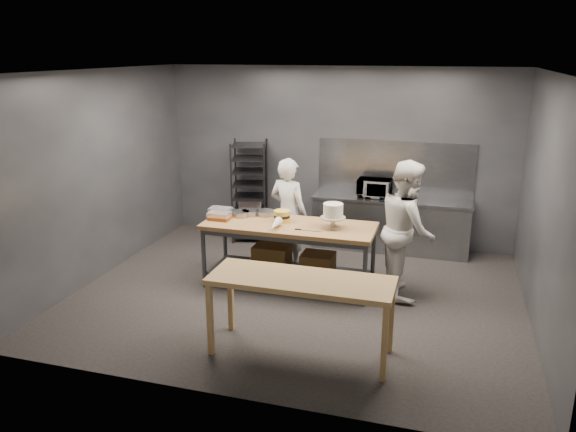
{
  "coord_description": "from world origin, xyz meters",
  "views": [
    {
      "loc": [
        1.89,
        -6.89,
        3.26
      ],
      "look_at": [
        -0.21,
        0.22,
        1.05
      ],
      "focal_mm": 35.0,
      "sensor_mm": 36.0,
      "label": 1
    }
  ],
  "objects_px": {
    "frosted_cake_stand": "(333,212)",
    "near_counter": "(301,286)",
    "chef_right": "(407,229)",
    "speed_rack": "(250,192)",
    "layer_cake": "(282,216)",
    "microwave": "(374,188)",
    "work_table": "(290,247)",
    "chef_behind": "(288,214)"
  },
  "relations": [
    {
      "from": "layer_cake",
      "to": "chef_behind",
      "type": "bearing_deg",
      "value": 97.83
    },
    {
      "from": "work_table",
      "to": "layer_cake",
      "type": "bearing_deg",
      "value": 152.61
    },
    {
      "from": "chef_right",
      "to": "microwave",
      "type": "height_order",
      "value": "chef_right"
    },
    {
      "from": "chef_behind",
      "to": "microwave",
      "type": "xyz_separation_m",
      "value": [
        1.13,
        1.22,
        0.19
      ]
    },
    {
      "from": "work_table",
      "to": "near_counter",
      "type": "bearing_deg",
      "value": -70.11
    },
    {
      "from": "chef_right",
      "to": "frosted_cake_stand",
      "type": "xyz_separation_m",
      "value": [
        -0.98,
        -0.2,
        0.21
      ]
    },
    {
      "from": "speed_rack",
      "to": "microwave",
      "type": "height_order",
      "value": "speed_rack"
    },
    {
      "from": "work_table",
      "to": "speed_rack",
      "type": "distance_m",
      "value": 2.23
    },
    {
      "from": "chef_behind",
      "to": "frosted_cake_stand",
      "type": "height_order",
      "value": "chef_behind"
    },
    {
      "from": "near_counter",
      "to": "layer_cake",
      "type": "distance_m",
      "value": 2.03
    },
    {
      "from": "near_counter",
      "to": "speed_rack",
      "type": "xyz_separation_m",
      "value": [
        -1.91,
        3.6,
        0.04
      ]
    },
    {
      "from": "work_table",
      "to": "chef_behind",
      "type": "distance_m",
      "value": 0.77
    },
    {
      "from": "speed_rack",
      "to": "chef_behind",
      "type": "bearing_deg",
      "value": -47.45
    },
    {
      "from": "near_counter",
      "to": "chef_right",
      "type": "height_order",
      "value": "chef_right"
    },
    {
      "from": "chef_right",
      "to": "frosted_cake_stand",
      "type": "relative_size",
      "value": 5.43
    },
    {
      "from": "microwave",
      "to": "work_table",
      "type": "bearing_deg",
      "value": -115.51
    },
    {
      "from": "chef_behind",
      "to": "frosted_cake_stand",
      "type": "bearing_deg",
      "value": 156.48
    },
    {
      "from": "work_table",
      "to": "microwave",
      "type": "height_order",
      "value": "microwave"
    },
    {
      "from": "work_table",
      "to": "chef_behind",
      "type": "relative_size",
      "value": 1.4
    },
    {
      "from": "speed_rack",
      "to": "frosted_cake_stand",
      "type": "height_order",
      "value": "speed_rack"
    },
    {
      "from": "speed_rack",
      "to": "near_counter",
      "type": "bearing_deg",
      "value": -62.05
    },
    {
      "from": "microwave",
      "to": "frosted_cake_stand",
      "type": "bearing_deg",
      "value": -98.55
    },
    {
      "from": "chef_right",
      "to": "frosted_cake_stand",
      "type": "distance_m",
      "value": 1.02
    },
    {
      "from": "chef_behind",
      "to": "microwave",
      "type": "bearing_deg",
      "value": -116.27
    },
    {
      "from": "chef_behind",
      "to": "layer_cake",
      "type": "relative_size",
      "value": 7.45
    },
    {
      "from": "near_counter",
      "to": "chef_behind",
      "type": "distance_m",
      "value": 2.62
    },
    {
      "from": "frosted_cake_stand",
      "to": "near_counter",
      "type": "bearing_deg",
      "value": -89.02
    },
    {
      "from": "speed_rack",
      "to": "work_table",
      "type": "bearing_deg",
      "value": -55.14
    },
    {
      "from": "work_table",
      "to": "layer_cake",
      "type": "xyz_separation_m",
      "value": [
        -0.14,
        0.07,
        0.43
      ]
    },
    {
      "from": "work_table",
      "to": "microwave",
      "type": "relative_size",
      "value": 4.43
    },
    {
      "from": "chef_behind",
      "to": "frosted_cake_stand",
      "type": "xyz_separation_m",
      "value": [
        0.84,
        -0.71,
        0.28
      ]
    },
    {
      "from": "speed_rack",
      "to": "layer_cake",
      "type": "height_order",
      "value": "speed_rack"
    },
    {
      "from": "chef_behind",
      "to": "chef_right",
      "type": "height_order",
      "value": "chef_right"
    },
    {
      "from": "speed_rack",
      "to": "frosted_cake_stand",
      "type": "xyz_separation_m",
      "value": [
        1.88,
        -1.84,
        0.29
      ]
    },
    {
      "from": "near_counter",
      "to": "speed_rack",
      "type": "bearing_deg",
      "value": 117.95
    },
    {
      "from": "frosted_cake_stand",
      "to": "speed_rack",
      "type": "bearing_deg",
      "value": 135.6
    },
    {
      "from": "near_counter",
      "to": "microwave",
      "type": "height_order",
      "value": "microwave"
    },
    {
      "from": "microwave",
      "to": "speed_rack",
      "type": "bearing_deg",
      "value": -177.89
    },
    {
      "from": "frosted_cake_stand",
      "to": "layer_cake",
      "type": "xyz_separation_m",
      "value": [
        -0.75,
        0.1,
        -0.14
      ]
    },
    {
      "from": "chef_right",
      "to": "layer_cake",
      "type": "bearing_deg",
      "value": 80.17
    },
    {
      "from": "chef_right",
      "to": "layer_cake",
      "type": "xyz_separation_m",
      "value": [
        -1.73,
        -0.1,
        0.06
      ]
    },
    {
      "from": "near_counter",
      "to": "speed_rack",
      "type": "distance_m",
      "value": 4.08
    }
  ]
}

